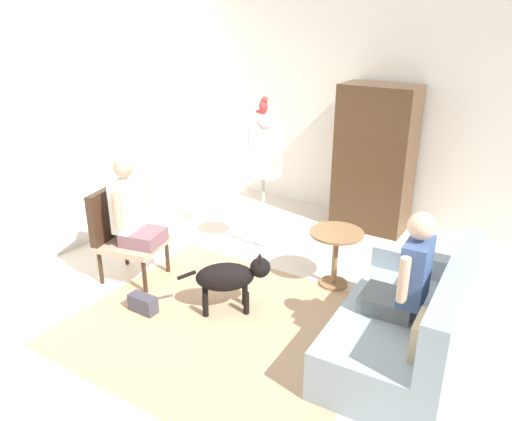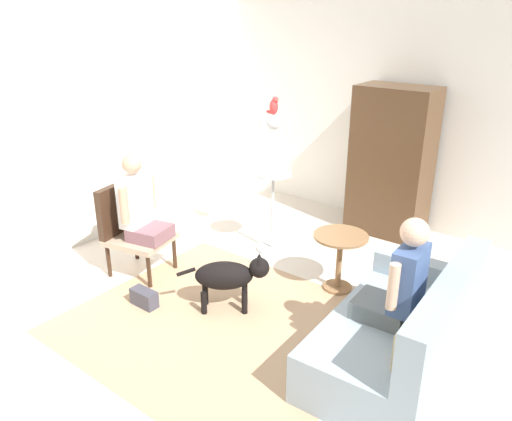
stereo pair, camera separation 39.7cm
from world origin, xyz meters
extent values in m
plane|color=beige|center=(0.00, 0.00, 0.00)|extent=(7.24, 7.24, 0.00)
cube|color=silver|center=(0.00, 3.08, 1.44)|extent=(5.88, 0.12, 2.88)
cube|color=silver|center=(-2.70, 0.30, 1.44)|extent=(0.12, 6.64, 2.88)
cube|color=tan|center=(-0.18, -0.20, 0.00)|extent=(2.61, 2.31, 0.01)
cube|color=#8EA0AD|center=(1.26, 0.20, 0.21)|extent=(0.99, 1.72, 0.42)
cube|color=#8EA0AD|center=(1.63, 0.22, 0.67)|extent=(0.25, 1.68, 0.49)
cube|color=#8EA0AD|center=(1.23, 0.95, 0.52)|extent=(0.92, 0.22, 0.20)
cube|color=#C6B284|center=(1.52, -0.21, 0.56)|extent=(0.11, 0.32, 0.28)
cylinder|color=#382316|center=(-1.30, 0.30, 0.18)|extent=(0.04, 0.04, 0.37)
cylinder|color=#382316|center=(-1.20, -0.15, 0.18)|extent=(0.04, 0.04, 0.37)
cylinder|color=#382316|center=(-1.81, 0.19, 0.18)|extent=(0.04, 0.04, 0.37)
cylinder|color=#382316|center=(-1.72, -0.26, 0.18)|extent=(0.04, 0.04, 0.37)
cube|color=tan|center=(-1.51, 0.02, 0.40)|extent=(0.73, 0.68, 0.06)
cube|color=#382316|center=(-1.78, -0.04, 0.70)|extent=(0.19, 0.56, 0.54)
cube|color=slate|center=(1.16, 0.20, 0.49)|extent=(0.43, 0.37, 0.14)
cube|color=#3F598C|center=(1.33, 0.21, 0.82)|extent=(0.19, 0.36, 0.51)
sphere|color=#DDB293|center=(1.33, 0.21, 1.20)|extent=(0.21, 0.21, 0.21)
cylinder|color=#DDB293|center=(1.30, -0.01, 0.84)|extent=(0.08, 0.08, 0.36)
cylinder|color=#DDB293|center=(1.29, 0.42, 0.84)|extent=(0.08, 0.08, 0.36)
cube|color=#7E565F|center=(-1.37, 0.05, 0.50)|extent=(0.45, 0.44, 0.14)
cube|color=white|center=(-1.53, 0.01, 0.84)|extent=(0.25, 0.40, 0.54)
sphere|color=tan|center=(-1.53, 0.01, 1.23)|extent=(0.20, 0.20, 0.20)
cylinder|color=tan|center=(-1.54, 0.24, 0.86)|extent=(0.08, 0.08, 0.38)
cylinder|color=tan|center=(-1.44, -0.20, 0.86)|extent=(0.08, 0.08, 0.38)
cylinder|color=olive|center=(0.35, 1.01, 0.59)|extent=(0.55, 0.55, 0.02)
cylinder|color=olive|center=(0.35, 1.01, 0.29)|extent=(0.06, 0.06, 0.58)
cylinder|color=olive|center=(0.35, 1.01, 0.01)|extent=(0.29, 0.29, 0.03)
ellipsoid|color=black|center=(-0.33, 0.02, 0.36)|extent=(0.59, 0.55, 0.27)
sphere|color=black|center=(-0.07, 0.22, 0.44)|extent=(0.19, 0.19, 0.19)
cone|color=black|center=(-0.10, 0.26, 0.54)|extent=(0.06, 0.06, 0.06)
cone|color=black|center=(-0.04, 0.18, 0.54)|extent=(0.06, 0.06, 0.06)
cylinder|color=black|center=(-0.60, -0.20, 0.40)|extent=(0.16, 0.14, 0.10)
cylinder|color=black|center=(-0.23, 0.20, 0.11)|extent=(0.06, 0.06, 0.23)
cylinder|color=black|center=(-0.13, 0.07, 0.11)|extent=(0.06, 0.06, 0.23)
cylinder|color=black|center=(-0.53, -0.04, 0.11)|extent=(0.06, 0.06, 0.23)
cylinder|color=black|center=(-0.43, -0.17, 0.11)|extent=(0.06, 0.06, 0.23)
cylinder|color=silver|center=(-0.72, 1.33, 0.01)|extent=(0.36, 0.36, 0.03)
cylinder|color=silver|center=(-0.72, 1.33, 0.47)|extent=(0.04, 0.04, 0.94)
cylinder|color=silver|center=(-0.72, 1.33, 0.95)|extent=(0.42, 0.42, 0.02)
cylinder|color=silver|center=(-0.52, 1.33, 1.25)|extent=(0.01, 0.01, 0.58)
cylinder|color=silver|center=(-0.55, 1.44, 1.25)|extent=(0.01, 0.01, 0.58)
cylinder|color=silver|center=(-0.65, 1.52, 1.25)|extent=(0.01, 0.01, 0.58)
cylinder|color=silver|center=(-0.78, 1.52, 1.25)|extent=(0.01, 0.01, 0.58)
cylinder|color=silver|center=(-0.88, 1.44, 1.25)|extent=(0.01, 0.01, 0.58)
cylinder|color=silver|center=(-0.92, 1.33, 1.25)|extent=(0.01, 0.01, 0.58)
cylinder|color=silver|center=(-0.88, 1.21, 1.25)|extent=(0.01, 0.01, 0.58)
cylinder|color=silver|center=(-0.78, 1.14, 1.25)|extent=(0.01, 0.01, 0.58)
cylinder|color=silver|center=(-0.65, 1.14, 1.25)|extent=(0.01, 0.01, 0.58)
cylinder|color=silver|center=(-0.55, 1.21, 1.25)|extent=(0.01, 0.01, 0.58)
sphere|color=silver|center=(-0.72, 1.33, 1.54)|extent=(0.17, 0.17, 0.17)
ellipsoid|color=red|center=(-0.72, 1.33, 1.70)|extent=(0.09, 0.10, 0.17)
sphere|color=red|center=(-0.70, 1.33, 1.78)|extent=(0.07, 0.07, 0.07)
cone|color=#D8BF4C|center=(-0.66, 1.33, 1.78)|extent=(0.03, 0.02, 0.02)
ellipsoid|color=red|center=(-0.76, 1.33, 1.64)|extent=(0.12, 0.03, 0.04)
cube|color=#4C331E|center=(0.12, 2.67, 0.92)|extent=(0.92, 0.56, 1.85)
cube|color=#3F3F4C|center=(-0.98, -0.42, 0.09)|extent=(0.28, 0.13, 0.17)
camera|label=1|loc=(2.09, -3.28, 2.67)|focal=35.12mm
camera|label=2|loc=(2.42, -3.06, 2.67)|focal=35.12mm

